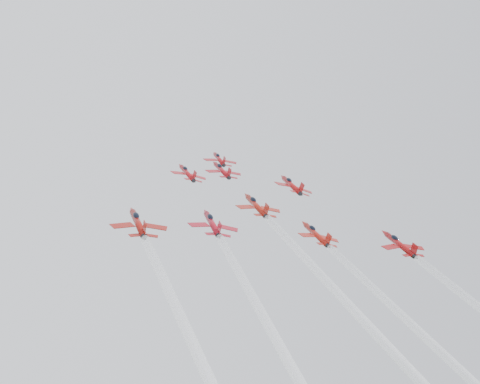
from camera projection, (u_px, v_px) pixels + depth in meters
name	position (u px, v px, depth m)	size (l,w,h in m)	color
jet_lead	(219.00, 159.00, 169.39)	(8.79, 10.56, 8.77)	maroon
jet_row2_left	(187.00, 173.00, 151.54)	(8.73, 10.48, 8.70)	#9F0F14
jet_row2_center	(222.00, 170.00, 160.32)	(9.16, 11.00, 9.13)	maroon
jet_row2_right	(291.00, 185.00, 162.24)	(10.31, 12.38, 10.28)	#9B0E0F
jet_center	(356.00, 330.00, 96.77)	(10.09, 85.37, 71.54)	#9A190E
jet_rear_left	(303.00, 375.00, 82.01)	(9.75, 82.51, 69.14)	maroon
jet_rear_right	(436.00, 364.00, 92.65)	(9.12, 77.15, 64.65)	#A1180F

